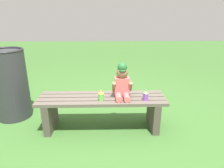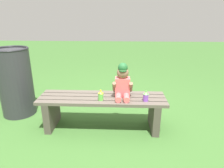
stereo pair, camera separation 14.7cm
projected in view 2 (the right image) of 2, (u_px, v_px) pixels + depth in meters
ground_plane at (103, 127)px, 2.49m from camera, size 16.00×16.00×0.00m
park_bench at (102, 107)px, 2.39m from camera, size 1.49×0.40×0.41m
child_figure at (123, 83)px, 2.29m from camera, size 0.23×0.27×0.40m
sippy_cup_left at (101, 95)px, 2.24m from camera, size 0.06×0.06×0.12m
sippy_cup_right at (146, 96)px, 2.22m from camera, size 0.06×0.06×0.12m
trash_bin at (15, 82)px, 2.68m from camera, size 0.45×0.45×0.92m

